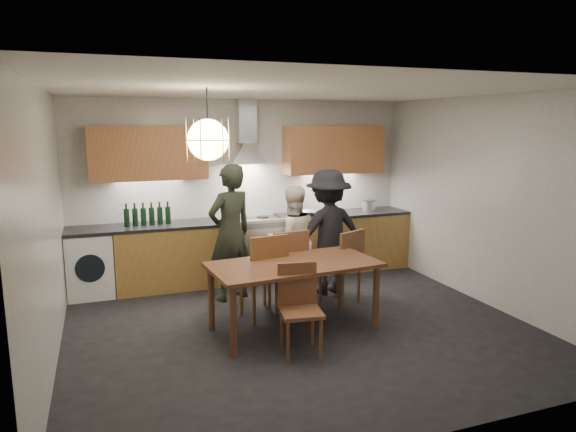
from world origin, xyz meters
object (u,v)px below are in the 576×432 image
object	(u,v)px
chair_front	(299,302)
person_mid	(292,241)
dining_table	(294,271)
person_left	(230,233)
chair_back_left	(265,271)
person_right	(328,232)
mixing_bowl	(309,213)
wine_bottles	(148,214)
stock_pot	(369,206)

from	to	relation	value
chair_front	person_mid	world-z (taller)	person_mid
dining_table	person_left	bearing A→B (deg)	103.18
chair_back_left	person_right	distance (m)	1.30
chair_front	mixing_bowl	world-z (taller)	mixing_bowl
person_right	wine_bottles	world-z (taller)	person_right
chair_back_left	person_mid	distance (m)	0.97
dining_table	person_right	distance (m)	1.38
chair_front	person_mid	size ratio (longest dim) A/B	0.61
dining_table	wine_bottles	world-z (taller)	wine_bottles
chair_back_left	mixing_bowl	distance (m)	2.00
chair_front	mixing_bowl	size ratio (longest dim) A/B	3.26
chair_back_left	person_left	size ratio (longest dim) A/B	0.58
person_right	mixing_bowl	world-z (taller)	person_right
chair_back_left	chair_front	xyz separation A→B (m)	(0.07, -0.88, -0.08)
dining_table	mixing_bowl	world-z (taller)	mixing_bowl
mixing_bowl	stock_pot	xyz separation A→B (m)	(1.05, 0.06, 0.04)
person_left	person_right	xyz separation A→B (m)	(1.28, -0.18, -0.05)
wine_bottles	dining_table	bearing A→B (deg)	-55.99
wine_bottles	chair_back_left	bearing A→B (deg)	-54.69
chair_front	wine_bottles	size ratio (longest dim) A/B	1.44
stock_pot	wine_bottles	xyz separation A→B (m)	(-3.38, -0.01, 0.08)
dining_table	stock_pot	distance (m)	2.87
dining_table	person_mid	bearing A→B (deg)	65.60
person_right	stock_pot	bearing A→B (deg)	-144.83
chair_back_left	mixing_bowl	bearing A→B (deg)	-134.77
dining_table	mixing_bowl	distance (m)	2.20
dining_table	wine_bottles	size ratio (longest dim) A/B	3.06
dining_table	mixing_bowl	size ratio (longest dim) A/B	6.93
mixing_bowl	wine_bottles	distance (m)	2.34
mixing_bowl	stock_pot	distance (m)	1.05
dining_table	stock_pot	xyz separation A→B (m)	(2.03, 2.01, 0.30)
person_left	person_right	distance (m)	1.30
person_right	wine_bottles	xyz separation A→B (m)	(-2.24, 0.95, 0.22)
person_left	stock_pot	distance (m)	2.55
chair_back_left	wine_bottles	bearing A→B (deg)	-62.47
chair_back_left	stock_pot	distance (m)	2.79
chair_back_left	person_mid	bearing A→B (deg)	-136.97
person_left	dining_table	bearing A→B (deg)	85.89
person_left	wine_bottles	bearing A→B (deg)	-60.96
chair_back_left	person_mid	xyz separation A→B (m)	(0.61, 0.74, 0.15)
chair_back_left	stock_pot	size ratio (longest dim) A/B	4.68
chair_front	person_left	bearing A→B (deg)	106.98
dining_table	wine_bottles	distance (m)	2.45
mixing_bowl	wine_bottles	size ratio (longest dim) A/B	0.44
chair_front	stock_pot	xyz separation A→B (m)	(2.16, 2.51, 0.47)
dining_table	person_right	xyz separation A→B (m)	(0.88, 1.05, 0.15)
person_left	mixing_bowl	world-z (taller)	person_left
chair_front	stock_pot	size ratio (longest dim) A/B	4.06
person_mid	wine_bottles	distance (m)	1.99
stock_pot	chair_back_left	bearing A→B (deg)	-143.92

